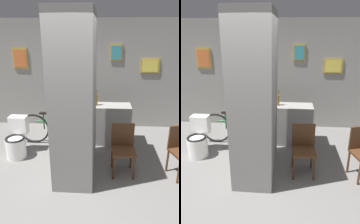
% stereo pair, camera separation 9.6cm
% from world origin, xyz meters
% --- Properties ---
extents(ground_plane, '(14.00, 14.00, 0.00)m').
position_xyz_m(ground_plane, '(0.00, 0.00, 0.00)').
color(ground_plane, slate).
extents(wall_back, '(8.00, 0.09, 2.60)m').
position_xyz_m(wall_back, '(0.00, 2.63, 1.30)').
color(wall_back, gray).
rests_on(wall_back, ground_plane).
extents(pillar_center, '(0.65, 1.18, 2.60)m').
position_xyz_m(pillar_center, '(-0.02, 0.59, 1.30)').
color(pillar_center, gray).
rests_on(pillar_center, ground_plane).
extents(counter_shelf, '(1.26, 0.44, 0.86)m').
position_xyz_m(counter_shelf, '(0.37, 1.69, 0.43)').
color(counter_shelf, gray).
rests_on(counter_shelf, ground_plane).
extents(toilet, '(0.38, 0.54, 0.75)m').
position_xyz_m(toilet, '(-1.24, 1.02, 0.31)').
color(toilet, white).
rests_on(toilet, ground_plane).
extents(chair_near_pillar, '(0.40, 0.40, 0.85)m').
position_xyz_m(chair_near_pillar, '(0.77, 0.62, 0.48)').
color(chair_near_pillar, '#4C2D19').
rests_on(chair_near_pillar, ground_plane).
extents(bicycle, '(1.57, 0.42, 0.72)m').
position_xyz_m(bicycle, '(-0.60, 1.55, 0.35)').
color(bicycle, black).
rests_on(bicycle, ground_plane).
extents(bottle_tall, '(0.07, 0.07, 0.33)m').
position_xyz_m(bottle_tall, '(0.27, 1.67, 0.98)').
color(bottle_tall, olive).
rests_on(bottle_tall, counter_shelf).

